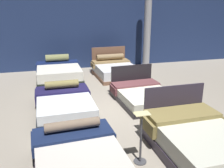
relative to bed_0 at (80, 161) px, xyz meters
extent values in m
cube|color=gray|center=(1.12, 2.44, -0.25)|extent=(18.00, 18.00, 0.02)
cube|color=navy|center=(1.12, 7.42, 1.51)|extent=(18.00, 0.06, 3.50)
cube|color=silver|center=(0.00, -0.05, 0.06)|extent=(1.54, 2.08, 0.30)
cube|color=#162245|center=(-0.03, 0.63, 0.23)|extent=(1.51, 0.72, 0.05)
cube|color=#162245|center=(-0.78, 0.60, 0.11)|extent=(0.08, 0.65, 0.21)
cube|color=#162245|center=(0.71, 0.67, 0.11)|extent=(0.08, 0.65, 0.21)
cylinder|color=#7B6653|center=(-0.03, 0.65, 0.38)|extent=(1.05, 0.24, 0.18)
cube|color=#2F2736|center=(2.28, -0.05, -0.14)|extent=(1.54, 2.08, 0.21)
cube|color=silver|center=(2.28, -0.05, 0.13)|extent=(1.48, 2.02, 0.33)
cube|color=#2F2736|center=(2.27, 0.98, 0.31)|extent=(1.43, 0.05, 1.10)
cube|color=olive|center=(2.28, 0.62, 0.35)|extent=(1.51, 0.68, 0.09)
cube|color=olive|center=(1.50, 0.61, 0.17)|extent=(0.09, 0.67, 0.27)
cube|color=olive|center=(3.05, 0.63, 0.17)|extent=(0.09, 0.67, 0.27)
cube|color=black|center=(-0.02, 2.71, -0.17)|extent=(1.52, 2.13, 0.15)
cube|color=silver|center=(-0.02, 2.71, 0.03)|extent=(1.46, 2.07, 0.24)
cube|color=#1C1840|center=(-0.03, 3.37, 0.18)|extent=(1.48, 0.75, 0.06)
cube|color=#1C1840|center=(-0.78, 3.36, 0.00)|extent=(0.06, 0.73, 0.30)
cube|color=#1C1840|center=(0.71, 3.38, 0.00)|extent=(0.06, 0.73, 0.30)
cylinder|color=olive|center=(-0.03, 3.38, 0.33)|extent=(0.97, 0.23, 0.22)
cube|color=black|center=(2.29, 2.75, -0.18)|extent=(1.58, 2.02, 0.13)
cube|color=silver|center=(2.29, 2.75, 0.01)|extent=(1.52, 1.96, 0.24)
cube|color=black|center=(2.23, 3.72, 0.22)|extent=(1.39, 0.11, 0.92)
cube|color=brown|center=(2.25, 3.41, 0.15)|extent=(1.49, 0.65, 0.05)
cube|color=brown|center=(1.51, 3.37, 0.01)|extent=(0.08, 0.57, 0.22)
cube|color=brown|center=(2.99, 3.44, 0.01)|extent=(0.08, 0.57, 0.22)
cube|color=black|center=(0.01, 5.57, -0.13)|extent=(1.62, 1.91, 0.22)
cube|color=silver|center=(0.01, 5.57, 0.14)|extent=(1.56, 1.85, 0.33)
cube|color=#121F4B|center=(0.01, 6.27, 0.34)|extent=(1.59, 0.43, 0.06)
cube|color=#121F4B|center=(-0.79, 6.27, 0.16)|extent=(0.06, 0.43, 0.30)
cube|color=#121F4B|center=(0.82, 6.27, 0.16)|extent=(0.06, 0.43, 0.30)
cylinder|color=olive|center=(0.01, 6.28, 0.52)|extent=(0.89, 0.26, 0.26)
cube|color=brown|center=(2.22, 5.58, -0.17)|extent=(1.63, 2.00, 0.13)
cube|color=silver|center=(2.22, 5.58, 0.06)|extent=(1.57, 1.94, 0.33)
cube|color=brown|center=(2.19, 6.55, 0.28)|extent=(1.46, 0.10, 1.05)
cube|color=olive|center=(2.20, 6.25, 0.26)|extent=(1.56, 0.60, 0.06)
cube|color=olive|center=(1.42, 6.22, 0.13)|extent=(0.08, 0.54, 0.18)
cube|color=olive|center=(2.98, 6.28, 0.13)|extent=(0.08, 0.54, 0.18)
cylinder|color=#8D7350|center=(2.19, 6.35, 0.43)|extent=(1.15, 0.27, 0.23)
cylinder|color=#3F3F44|center=(1.12, 0.04, -0.23)|extent=(0.24, 0.24, 0.02)
cylinder|color=#3F3F44|center=(1.12, 0.04, 0.20)|extent=(0.04, 0.04, 0.88)
cube|color=beige|center=(1.12, 0.04, 0.74)|extent=(0.28, 0.20, 0.01)
cylinder|color=#99999E|center=(3.96, 6.66, 1.51)|extent=(0.30, 0.30, 3.50)
camera|label=1|loc=(-0.42, -3.68, 2.58)|focal=40.23mm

